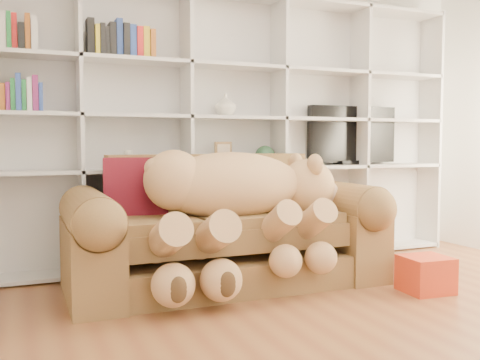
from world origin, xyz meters
name	(u,v)px	position (x,y,z in m)	size (l,w,h in m)	color
floor	(403,356)	(0.00, 0.00, 0.00)	(5.00, 5.00, 0.00)	brown
wall_back	(226,113)	(0.00, 2.50, 1.35)	(5.00, 0.02, 2.70)	white
bookshelf	(206,117)	(-0.24, 2.36, 1.31)	(4.43, 0.35, 2.40)	silver
sofa	(225,236)	(-0.34, 1.65, 0.37)	(2.34, 1.01, 0.99)	brown
teddy_bear	(237,199)	(-0.32, 1.45, 0.67)	(1.66, 0.93, 0.96)	tan
throw_pillow	(135,190)	(-0.99, 1.81, 0.73)	(0.46, 0.15, 0.46)	#510D10
gift_box	(426,274)	(0.92, 0.88, 0.13)	(0.32, 0.30, 0.26)	red
tv	(352,136)	(1.28, 2.35, 1.15)	(0.97, 0.18, 0.57)	black
picture_frame	(223,154)	(-0.10, 2.30, 0.98)	(0.17, 0.03, 0.21)	#553A1D
green_vase	(265,156)	(0.31, 2.30, 0.96)	(0.19, 0.19, 0.19)	#2B5436
figurine_tall	(128,160)	(-0.94, 2.30, 0.94)	(0.07, 0.07, 0.15)	beige
figurine_short	(143,161)	(-0.83, 2.30, 0.93)	(0.07, 0.07, 0.12)	beige
snow_globe	(158,161)	(-0.69, 2.30, 0.93)	(0.11, 0.11, 0.11)	silver
shelf_vase	(225,105)	(-0.08, 2.30, 1.41)	(0.19, 0.19, 0.19)	beige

